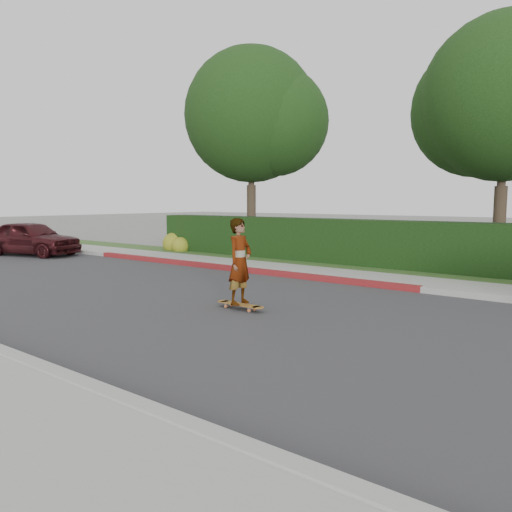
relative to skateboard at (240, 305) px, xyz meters
The scene contains 14 objects.
ground 1.16m from the skateboard, ahead, with size 120.00×120.00×0.00m, color slate.
road 1.16m from the skateboard, ahead, with size 60.00×8.00×0.01m, color #2D2D30.
curb_near 4.43m from the skateboard, 75.12° to the right, with size 60.00×0.20×0.15m, color #9E9E99.
curb_far 4.08m from the skateboard, 73.79° to the left, with size 60.00×0.20×0.15m, color #9E9E99.
curb_red_section 5.50m from the skateboard, 134.61° to the left, with size 12.00×0.21×0.15m, color maroon.
sidewalk_far 4.95m from the skateboard, 76.70° to the left, with size 60.00×1.60×0.12m, color gray.
planting_strip 6.52m from the skateboard, 79.94° to the left, with size 60.00×1.60×0.10m, color #2D4C1E.
hedge 7.29m from the skateboard, 104.86° to the left, with size 15.00×1.00×1.50m, color black.
flowering_shrub 11.03m from the skateboard, 143.55° to the left, with size 1.40×1.00×0.90m.
tree_left 11.82m from the skateboard, 126.87° to the left, with size 5.99×5.21×8.00m.
tree_center 10.54m from the skateboard, 73.75° to the left, with size 5.66×4.84×7.44m.
skateboard is the anchor object (origin of this frame).
skateboarder 0.84m from the skateboard, ahead, with size 0.60×0.40×1.65m, color white.
car_maroon 12.65m from the skateboard, 169.10° to the left, with size 1.57×3.91×1.33m, color #3E1317.
Camera 1 is at (4.94, -7.07, 2.10)m, focal length 35.00 mm.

